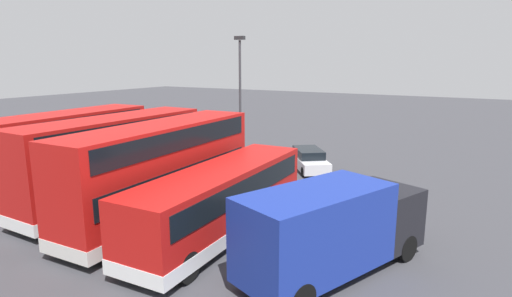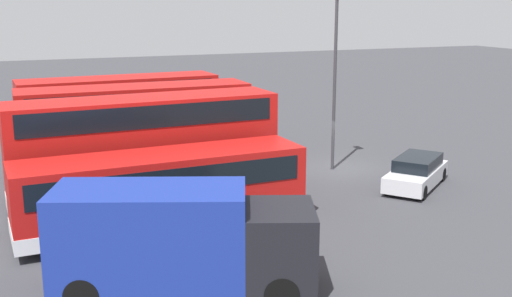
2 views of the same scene
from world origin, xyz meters
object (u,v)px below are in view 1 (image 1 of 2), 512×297
bus_single_deck_near_end (221,199)px  box_truck_blue (332,227)px  bus_double_decker_third (114,158)px  lamp_post_tall (240,94)px  car_hatchback_silver (309,160)px  bus_double_decker_fourth (65,151)px  bus_double_decker_second (162,169)px

bus_single_deck_near_end → box_truck_blue: size_ratio=1.37×
bus_double_decker_third → box_truck_blue: bearing=173.6°
bus_single_deck_near_end → lamp_post_tall: bearing=-62.0°
box_truck_blue → car_hatchback_silver: size_ratio=1.68×
bus_double_decker_fourth → lamp_post_tall: lamp_post_tall is taller
bus_double_decker_second → bus_double_decker_fourth: (7.40, -0.34, -0.00)m
bus_double_decker_second → bus_double_decker_third: same height
bus_double_decker_fourth → box_truck_blue: bearing=175.3°
bus_single_deck_near_end → box_truck_blue: (-5.23, 0.83, 0.09)m
bus_double_decker_second → lamp_post_tall: lamp_post_tall is taller
bus_double_decker_third → box_truck_blue: 12.36m
box_truck_blue → car_hatchback_silver: box_truck_blue is taller
bus_double_decker_second → box_truck_blue: bearing=173.6°
box_truck_blue → lamp_post_tall: lamp_post_tall is taller
bus_single_deck_near_end → bus_double_decker_third: bus_double_decker_third is taller
bus_double_decker_third → bus_double_decker_fourth: same height
bus_double_decker_second → lamp_post_tall: 10.56m
bus_single_deck_near_end → bus_double_decker_third: size_ratio=1.01×
bus_double_decker_second → box_truck_blue: bus_double_decker_second is taller
car_hatchback_silver → lamp_post_tall: size_ratio=0.53×
bus_double_decker_second → bus_double_decker_fourth: same height
car_hatchback_silver → lamp_post_tall: (4.26, 2.02, 4.46)m
bus_double_decker_second → bus_double_decker_fourth: size_ratio=1.09×
bus_double_decker_fourth → bus_single_deck_near_end: bearing=177.5°
box_truck_blue → car_hatchback_silver: 14.51m
bus_double_decker_fourth → bus_double_decker_second: bearing=177.4°
bus_double_decker_third → car_hatchback_silver: bus_double_decker_third is taller
bus_double_decker_third → bus_double_decker_fourth: size_ratio=1.04×
bus_double_decker_second → bus_single_deck_near_end: bearing=177.7°
bus_double_decker_third → lamp_post_tall: (-1.63, -9.60, 2.71)m
bus_double_decker_fourth → lamp_post_tall: size_ratio=1.15×
bus_double_decker_fourth → box_truck_blue: (-16.02, 1.31, -0.74)m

